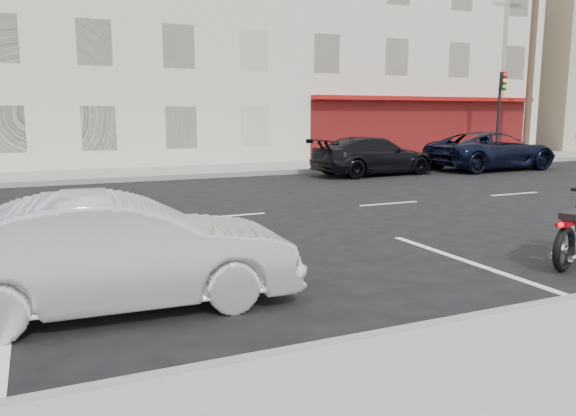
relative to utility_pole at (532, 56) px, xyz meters
name	(u,v)px	position (x,y,z in m)	size (l,w,h in m)	color
ground	(314,209)	(-15.50, -8.60, -4.74)	(120.00, 120.00, 0.00)	black
sidewalk_far	(59,177)	(-20.50, 0.10, -4.66)	(80.00, 3.40, 0.15)	gray
curb_near	(141,386)	(-20.50, -15.60, -4.66)	(80.00, 0.12, 0.16)	gray
curb_far	(61,182)	(-20.50, -1.60, -4.66)	(80.00, 0.12, 0.16)	gray
bldg_cream	(115,33)	(-17.50, 7.70, 1.01)	(12.00, 12.00, 11.50)	beige
bldg_corner	(361,37)	(-4.50, 7.70, 1.51)	(14.00, 12.00, 12.50)	beige
bldg_far_east	(557,62)	(10.50, 7.70, 0.76)	(12.00, 12.00, 11.00)	tan
utility_pole	(532,56)	(0.00, 0.00, 0.00)	(1.80, 0.30, 9.00)	#422D1E
traffic_light	(500,104)	(-2.00, -0.27, -2.18)	(0.26, 0.30, 3.80)	black
fire_hydrant	(469,150)	(-3.50, -0.10, -4.21)	(0.20, 0.20, 0.72)	beige
sedan_silver	(120,253)	(-20.35, -13.54, -4.10)	(1.34, 3.85, 1.27)	#B2B4BA
suv_far	(492,151)	(-5.20, -3.24, -4.02)	(2.39, 5.18, 1.44)	black
car_far	(373,156)	(-10.37, -2.98, -4.07)	(1.86, 4.58, 1.33)	black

